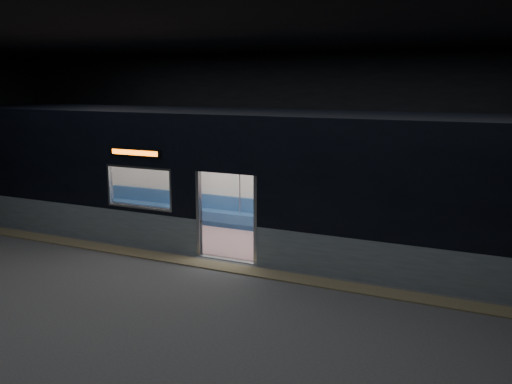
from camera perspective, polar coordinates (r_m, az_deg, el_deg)
The scene contains 7 objects.
station_floor at distance 11.83m, azimuth -5.44°, elevation -8.65°, with size 24.00×14.00×0.01m, color #47494C.
station_envelope at distance 11.11m, azimuth -5.80°, elevation 9.40°, with size 24.00×14.00×5.00m.
tactile_strip at distance 12.28m, azimuth -4.14°, elevation -7.77°, with size 22.80×0.50×0.03m, color #8C7F59.
metro_car at distance 13.55m, azimuth -0.18°, elevation 2.10°, with size 18.00×3.04×3.35m.
passenger at distance 14.54m, azimuth 2.49°, elevation -1.38°, with size 0.42×0.71×1.42m.
handbag at distance 14.35m, azimuth 2.13°, elevation -2.07°, with size 0.30×0.26×0.15m, color black.
transit_map at distance 13.68m, azimuth 21.65°, elevation -0.04°, with size 1.12×0.03×0.73m, color white.
Camera 1 is at (5.64, -9.57, 4.08)m, focal length 38.00 mm.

